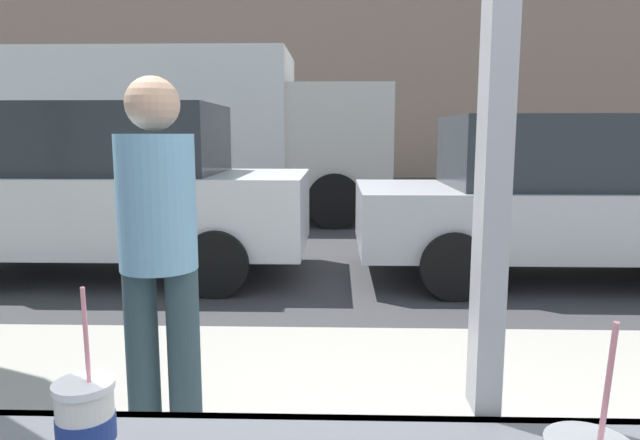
# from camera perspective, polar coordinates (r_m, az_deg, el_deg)

# --- Properties ---
(ground_plane) EXTENTS (60.00, 60.00, 0.00)m
(ground_plane) POSITION_cam_1_polar(r_m,az_deg,el_deg) (9.12, 3.48, -1.05)
(ground_plane) COLOR #38383A
(sidewalk_strip) EXTENTS (16.00, 2.80, 0.14)m
(sidewalk_strip) POSITION_cam_1_polar(r_m,az_deg,el_deg) (2.98, 7.54, -20.91)
(sidewalk_strip) COLOR #9E998E
(sidewalk_strip) RESTS_ON ground
(building_facade_far) EXTENTS (28.00, 1.20, 6.08)m
(building_facade_far) POSITION_cam_1_polar(r_m,az_deg,el_deg) (20.74, 2.55, 12.82)
(building_facade_far) COLOR gray
(building_facade_far) RESTS_ON ground
(soda_cup_right) EXTENTS (0.09, 0.09, 0.31)m
(soda_cup_right) POSITION_cam_1_polar(r_m,az_deg,el_deg) (1.02, -22.41, -18.56)
(soda_cup_right) COLOR silver
(soda_cup_right) RESTS_ON window_counter
(parked_car_white) EXTENTS (4.23, 1.91, 1.84)m
(parked_car_white) POSITION_cam_1_polar(r_m,az_deg,el_deg) (6.56, -20.04, 2.76)
(parked_car_white) COLOR silver
(parked_car_white) RESTS_ON ground
(parked_car_silver) EXTENTS (4.51, 1.97, 1.72)m
(parked_car_silver) POSITION_cam_1_polar(r_m,az_deg,el_deg) (6.58, 23.57, 2.10)
(parked_car_silver) COLOR #BCBCC1
(parked_car_silver) RESTS_ON ground
(box_truck) EXTENTS (7.18, 2.44, 2.93)m
(box_truck) POSITION_cam_1_polar(r_m,az_deg,el_deg) (10.61, -13.92, 8.80)
(box_truck) COLOR silver
(box_truck) RESTS_ON ground
(pedestrian) EXTENTS (0.32, 0.32, 1.63)m
(pedestrian) POSITION_cam_1_polar(r_m,az_deg,el_deg) (2.46, -15.88, -2.60)
(pedestrian) COLOR #30454C
(pedestrian) RESTS_ON sidewalk_strip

